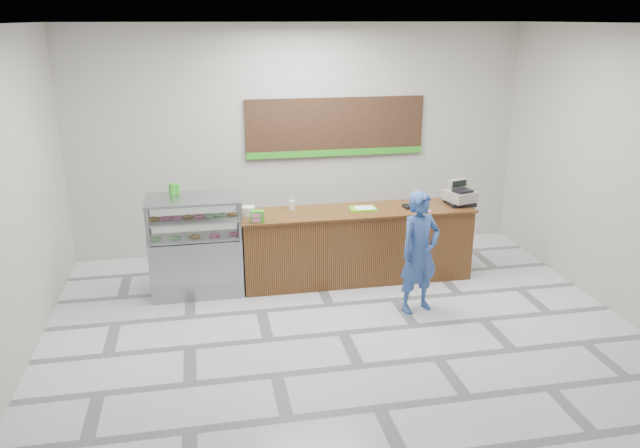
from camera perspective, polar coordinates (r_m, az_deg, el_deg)
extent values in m
plane|color=silver|center=(7.51, 2.12, -9.91)|extent=(7.00, 7.00, 0.00)
plane|color=#BAB5AA|center=(9.73, -1.81, 7.64)|extent=(7.00, 0.00, 7.00)
plane|color=silver|center=(6.62, 2.49, 17.84)|extent=(7.00, 7.00, 0.00)
cube|color=brown|center=(8.80, 3.35, -2.00)|extent=(3.20, 0.70, 1.00)
cube|color=brown|center=(8.64, 3.42, 1.20)|extent=(3.26, 0.76, 0.03)
cube|color=gray|center=(8.59, -11.19, -3.59)|extent=(1.20, 0.70, 0.80)
cube|color=white|center=(8.37, -11.46, 0.55)|extent=(1.20, 0.70, 0.50)
cube|color=gray|center=(8.30, -11.58, 2.29)|extent=(1.22, 0.72, 0.03)
cube|color=silver|center=(8.44, -11.36, -0.94)|extent=(1.14, 0.64, 0.02)
cube|color=silver|center=(8.37, -11.47, 0.61)|extent=(1.14, 0.64, 0.02)
torus|color=#8DE18C|center=(8.36, -14.80, -1.15)|extent=(0.15, 0.15, 0.05)
torus|color=#8DE18C|center=(8.35, -13.09, -1.04)|extent=(0.15, 0.15, 0.05)
torus|color=#A96F23|center=(8.34, -11.37, -0.94)|extent=(0.15, 0.15, 0.05)
torus|color=#FF5BA4|center=(8.34, -9.66, -0.84)|extent=(0.15, 0.15, 0.05)
torus|color=#FF5BA4|center=(8.35, -7.95, -0.73)|extent=(0.15, 0.15, 0.05)
torus|color=#A96F23|center=(8.43, -14.88, 0.73)|extent=(0.15, 0.15, 0.05)
torus|color=#FF5BA4|center=(8.42, -13.91, 0.79)|extent=(0.15, 0.15, 0.05)
torus|color=#FF5BA4|center=(8.41, -12.94, 0.85)|extent=(0.15, 0.15, 0.05)
torus|color=#A96F23|center=(8.41, -11.97, 0.91)|extent=(0.15, 0.15, 0.05)
torus|color=#FF5BA4|center=(8.41, -11.00, 0.96)|extent=(0.15, 0.15, 0.05)
torus|color=#8DE18C|center=(8.41, -10.02, 1.02)|extent=(0.15, 0.15, 0.05)
torus|color=#8DE18C|center=(8.41, -9.05, 1.08)|extent=(0.15, 0.15, 0.05)
torus|color=#A96F23|center=(8.41, -8.08, 1.14)|extent=(0.15, 0.15, 0.05)
cube|color=black|center=(9.76, 1.44, 8.86)|extent=(2.80, 0.05, 0.90)
cube|color=green|center=(9.81, 1.46, 6.53)|extent=(2.80, 0.02, 0.10)
cube|color=black|center=(9.09, 12.65, 1.93)|extent=(0.36, 0.36, 0.05)
cube|color=gray|center=(9.06, 12.70, 2.53)|extent=(0.45, 0.46, 0.14)
cube|color=black|center=(8.98, 12.92, 2.96)|extent=(0.29, 0.24, 0.04)
cube|color=gray|center=(9.12, 12.49, 3.58)|extent=(0.32, 0.17, 0.14)
cube|color=black|center=(9.07, 12.62, 3.61)|extent=(0.23, 0.08, 0.09)
cube|color=black|center=(8.78, 7.95, 1.59)|extent=(0.10, 0.17, 0.04)
cube|color=#56C814|center=(8.67, 3.93, 1.42)|extent=(0.38, 0.28, 0.02)
cube|color=white|center=(8.67, 4.06, 1.50)|extent=(0.27, 0.19, 0.00)
cube|color=white|center=(8.40, -6.57, 1.17)|extent=(0.17, 0.17, 0.13)
cylinder|color=silver|center=(8.63, -2.59, 1.75)|extent=(0.09, 0.09, 0.13)
cube|color=green|center=(8.13, -5.76, 0.70)|extent=(0.18, 0.13, 0.15)
cylinder|color=#FF5BA4|center=(8.69, 9.66, 1.19)|extent=(0.15, 0.15, 0.00)
cylinder|color=green|center=(8.50, -13.37, 3.15)|extent=(0.09, 0.09, 0.14)
cylinder|color=green|center=(8.53, -12.95, 3.18)|extent=(0.08, 0.08, 0.12)
imported|color=#305094|center=(7.86, 9.09, -2.58)|extent=(0.66, 0.53, 1.56)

